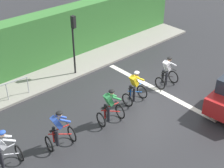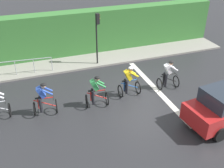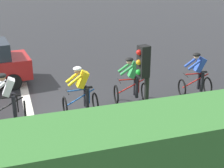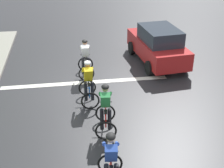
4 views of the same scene
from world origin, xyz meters
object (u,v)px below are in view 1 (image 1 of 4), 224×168
(cyclist_lead, at_px, (3,151))
(traffic_light_near_crossing, at_px, (74,37))
(cyclist_second, at_px, (59,130))
(cyclist_mid, at_px, (110,107))
(cyclist_fourth, at_px, (135,88))
(cyclist_trailing, at_px, (167,73))

(cyclist_lead, relative_size, traffic_light_near_crossing, 0.50)
(cyclist_second, relative_size, traffic_light_near_crossing, 0.50)
(traffic_light_near_crossing, bearing_deg, cyclist_mid, 161.78)
(cyclist_fourth, xyz_separation_m, cyclist_trailing, (-0.07, -2.27, 0.00))
(cyclist_fourth, bearing_deg, cyclist_mid, 101.35)
(cyclist_fourth, height_order, traffic_light_near_crossing, traffic_light_near_crossing)
(cyclist_second, bearing_deg, cyclist_fourth, -87.57)
(cyclist_second, distance_m, cyclist_trailing, 6.65)
(cyclist_lead, relative_size, cyclist_trailing, 1.00)
(cyclist_lead, relative_size, cyclist_fourth, 1.00)
(cyclist_fourth, xyz_separation_m, traffic_light_near_crossing, (4.05, 0.44, 1.43))
(cyclist_mid, relative_size, traffic_light_near_crossing, 0.50)
(cyclist_fourth, relative_size, cyclist_trailing, 1.00)
(cyclist_lead, xyz_separation_m, traffic_light_near_crossing, (3.85, -6.06, 1.43))
(cyclist_trailing, xyz_separation_m, traffic_light_near_crossing, (4.11, 2.71, 1.43))
(cyclist_second, relative_size, cyclist_trailing, 1.00)
(cyclist_mid, xyz_separation_m, cyclist_fourth, (0.38, -1.89, 0.00))
(cyclist_second, bearing_deg, cyclist_mid, -94.48)
(cyclist_mid, relative_size, cyclist_fourth, 1.00)
(cyclist_lead, distance_m, cyclist_fourth, 6.50)
(cyclist_mid, bearing_deg, cyclist_fourth, -78.65)
(traffic_light_near_crossing, bearing_deg, cyclist_second, 137.02)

